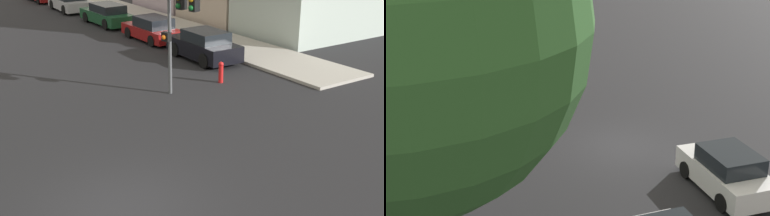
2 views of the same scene
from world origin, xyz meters
The scene contains 5 objects.
ground_plane centered at (0.00, 0.00, 0.00)m, with size 300.00×300.00×0.00m, color black.
street_tree centered at (-8.12, 8.39, 7.32)m, with size 7.32×7.32×11.01m.
traffic_signal centered at (5.78, 6.14, 3.41)m, with size 0.90×2.06×4.96m.
crossing_car_0 centered at (-4.57, -1.91, 0.72)m, with size 3.92×2.01×1.54m.
fire_hydrant centered at (8.22, 6.75, 0.49)m, with size 0.22×0.22×0.92m.
Camera 2 is at (-18.18, 8.52, 9.41)m, focal length 50.00 mm.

